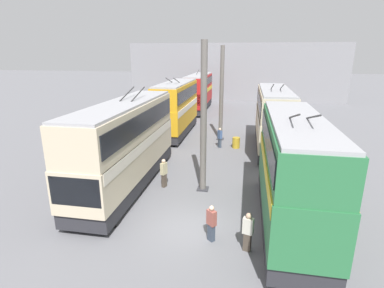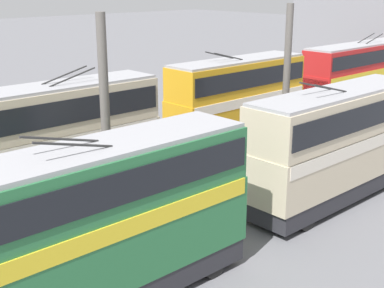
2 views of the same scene
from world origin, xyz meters
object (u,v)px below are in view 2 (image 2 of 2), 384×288
(bus_right_mid, at_px, (238,96))
(person_by_left_row, at_px, (10,280))
(bus_left_far, at_px, (336,139))
(person_by_right_row, at_px, (78,188))
(bus_left_near, at_px, (109,215))
(person_aisle_midway, at_px, (254,160))
(oil_drum, at_px, (277,175))
(bus_right_near, at_px, (44,136))
(bus_right_far, at_px, (357,72))
(person_aisle_foreground, at_px, (2,257))

(bus_right_mid, bearing_deg, person_by_left_row, -158.04)
(bus_left_far, height_order, person_by_right_row, bus_left_far)
(bus_left_far, relative_size, person_by_right_row, 5.65)
(bus_left_near, bearing_deg, person_by_left_row, 142.20)
(person_aisle_midway, height_order, oil_drum, person_aisle_midway)
(person_by_right_row, relative_size, oil_drum, 1.93)
(bus_right_mid, distance_m, oil_drum, 7.52)
(person_aisle_midway, xyz_separation_m, oil_drum, (0.14, -1.39, -0.46))
(oil_drum, bearing_deg, bus_right_mid, 58.79)
(bus_left_far, bearing_deg, person_by_left_row, 172.55)
(bus_right_near, relative_size, bus_right_far, 1.00)
(person_aisle_foreground, bearing_deg, bus_right_far, 53.80)
(bus_left_near, height_order, oil_drum, bus_left_near)
(person_by_right_row, height_order, oil_drum, person_by_right_row)
(bus_left_near, xyz_separation_m, person_by_left_row, (-2.42, 1.87, -2.01))
(bus_right_far, height_order, person_aisle_foreground, bus_right_far)
(bus_right_far, relative_size, person_by_right_row, 6.31)
(bus_right_far, bearing_deg, person_aisle_midway, -164.74)
(bus_right_near, xyz_separation_m, oil_drum, (8.98, -6.09, -2.45))
(bus_left_far, distance_m, bus_right_far, 19.04)
(bus_right_far, distance_m, person_by_left_row, 31.97)
(oil_drum, bearing_deg, person_aisle_foreground, 178.05)
(bus_left_far, xyz_separation_m, person_by_right_row, (-9.02, 6.87, -1.91))
(person_aisle_midway, relative_size, person_aisle_foreground, 1.04)
(bus_left_far, bearing_deg, bus_left_near, 180.00)
(bus_right_mid, xyz_separation_m, person_by_left_row, (-17.73, -7.15, -1.99))
(bus_right_near, height_order, bus_right_far, bus_right_near)
(person_by_right_row, height_order, person_by_left_row, person_by_right_row)
(bus_left_far, xyz_separation_m, person_aisle_foreground, (-13.92, 3.40, -1.98))
(bus_right_mid, bearing_deg, bus_right_near, 180.00)
(bus_right_far, distance_m, person_aisle_midway, 17.94)
(bus_left_far, relative_size, person_aisle_midway, 5.82)
(bus_right_near, relative_size, bus_right_mid, 1.16)
(bus_left_far, xyz_separation_m, bus_right_mid, (3.39, 9.02, 0.04))
(person_by_right_row, bearing_deg, person_aisle_midway, 95.21)
(bus_left_far, xyz_separation_m, person_by_left_row, (-14.34, 1.87, -1.95))
(bus_left_near, distance_m, oil_drum, 12.24)
(bus_left_far, relative_size, bus_right_far, 0.90)
(bus_right_near, bearing_deg, person_by_right_row, -83.15)
(bus_right_near, height_order, bus_right_mid, bus_right_near)
(person_aisle_midway, bearing_deg, person_by_left_row, -116.04)
(person_aisle_foreground, xyz_separation_m, person_by_left_row, (-0.42, -1.53, 0.03))
(bus_left_near, height_order, bus_right_mid, bus_left_near)
(person_aisle_midway, relative_size, person_by_right_row, 0.97)
(bus_right_mid, bearing_deg, bus_left_near, -149.49)
(person_by_right_row, bearing_deg, person_aisle_foreground, -33.03)
(bus_left_far, bearing_deg, bus_right_far, 28.28)
(bus_left_near, height_order, person_by_left_row, bus_left_near)
(bus_right_near, distance_m, bus_right_far, 26.05)
(bus_left_near, xyz_separation_m, oil_drum, (11.62, 2.94, -2.45))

